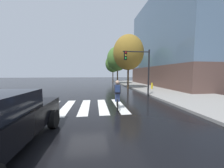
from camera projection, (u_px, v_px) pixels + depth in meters
The scene contains 10 objects.
ground_plane at pixel (87, 107), 7.86m from camera, with size 120.00×120.00×0.00m, color black.
sidewalk at pixel (209, 101), 9.07m from camera, with size 6.50×50.00×0.15m, color gray.
crosswalk_stripes at pixel (85, 107), 7.84m from camera, with size 4.99×3.73×0.01m.
cyclist at pixel (117, 95), 7.32m from camera, with size 0.39×1.70×1.69m.
traffic_light_near at pixel (140, 65), 10.98m from camera, with size 2.47×0.28×4.20m.
fire_hydrant at pixel (152, 86), 15.66m from camera, with size 0.33×0.22×0.78m.
street_tree_near at pixel (128, 53), 16.63m from camera, with size 4.08×4.08×7.25m.
street_tree_mid at pixel (118, 59), 24.10m from camera, with size 4.12×4.12×7.33m.
street_tree_far at pixel (113, 64), 31.73m from camera, with size 3.84×3.84×6.83m.
corner_building at pixel (189, 43), 21.14m from camera, with size 14.13×18.51×14.53m.
Camera 1 is at (0.47, -7.85, 2.10)m, focal length 19.86 mm.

